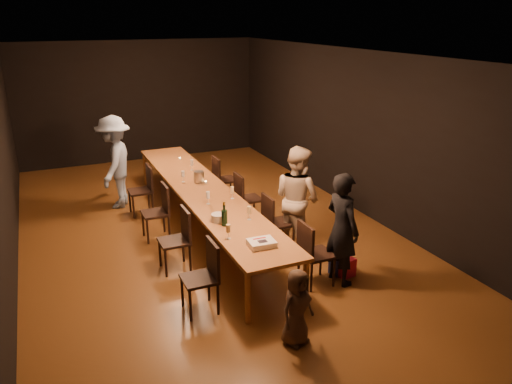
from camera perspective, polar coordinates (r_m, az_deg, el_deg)
name	(u,v)px	position (r m, az deg, el deg)	size (l,w,h in m)	color
ground	(205,230)	(8.86, -5.90, -4.29)	(10.00, 10.00, 0.00)	#472B11
room_shell	(200,112)	(8.24, -6.40, 9.03)	(6.04, 10.04, 3.02)	black
table	(203,192)	(8.60, -6.06, -0.01)	(0.90, 6.00, 0.75)	brown
chair_right_0	(317,253)	(6.99, 6.97, -6.96)	(0.42, 0.42, 0.93)	black
chair_right_1	(278,222)	(7.94, 2.57, -3.45)	(0.42, 0.42, 0.93)	black
chair_right_2	(249,198)	(8.95, -0.83, -0.70)	(0.42, 0.42, 0.93)	black
chair_right_3	(225,179)	(10.01, -3.53, 1.49)	(0.42, 0.42, 0.93)	black
chair_left_0	(199,278)	(6.37, -6.51, -9.74)	(0.42, 0.42, 0.93)	black
chair_left_1	(174,241)	(7.40, -9.36, -5.50)	(0.42, 0.42, 0.93)	black
chair_left_2	(155,212)	(8.48, -11.47, -2.30)	(0.42, 0.42, 0.93)	black
chair_left_3	(140,190)	(9.59, -13.09, 0.17)	(0.42, 0.42, 0.93)	black
woman_birthday	(342,229)	(6.95, 9.81, -4.17)	(0.59, 0.38, 1.61)	black
woman_tan	(297,198)	(7.89, 4.74, -0.70)	(0.82, 0.64, 1.69)	beige
man_blue	(115,162)	(9.97, -15.81, 3.30)	(1.16, 0.67, 1.80)	#7D99C1
child	(297,307)	(5.79, 4.70, -12.99)	(0.45, 0.29, 0.92)	#413024
gift_bag_red	(348,268)	(7.37, 10.42, -8.53)	(0.23, 0.13, 0.27)	#DC2147
gift_bag_blue	(339,263)	(7.44, 9.43, -7.99)	(0.25, 0.17, 0.32)	#243C9F
birthday_cake	(262,243)	(6.47, 0.64, -5.87)	(0.35, 0.29, 0.08)	white
plate_stack	(218,218)	(7.23, -4.33, -2.95)	(0.21, 0.21, 0.12)	silver
champagne_bottle	(224,214)	(7.04, -3.65, -2.50)	(0.08, 0.08, 0.36)	black
ice_bucket	(199,177)	(8.93, -6.54, 1.74)	(0.18, 0.18, 0.20)	#A2A3A7
wineglass_0	(228,232)	(6.65, -3.17, -4.56)	(0.06, 0.06, 0.21)	beige
wineglass_1	(249,213)	(7.25, -0.78, -2.42)	(0.06, 0.06, 0.21)	beige
wineglass_2	(208,198)	(7.88, -5.50, -0.67)	(0.06, 0.06, 0.21)	silver
wineglass_3	(232,193)	(8.08, -2.74, -0.07)	(0.06, 0.06, 0.21)	beige
wineglass_4	(183,176)	(8.98, -8.34, 1.77)	(0.06, 0.06, 0.21)	silver
wineglass_5	(192,165)	(9.65, -7.34, 3.08)	(0.06, 0.06, 0.21)	silver
tealight_near	(268,239)	(6.64, 1.40, -5.44)	(0.05, 0.05, 0.03)	#B2B7B2
tealight_mid	(206,182)	(8.90, -5.77, 1.11)	(0.05, 0.05, 0.03)	#B2B7B2
tealight_far	(180,159)	(10.44, -8.70, 3.79)	(0.05, 0.05, 0.03)	#B2B7B2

